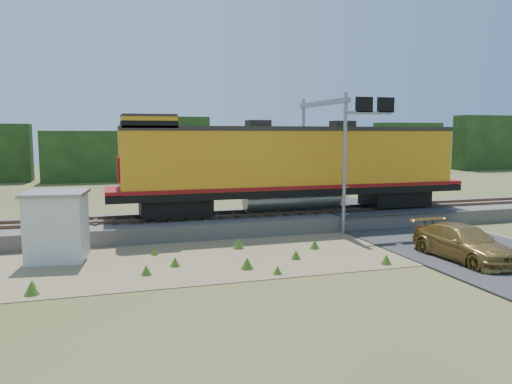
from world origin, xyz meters
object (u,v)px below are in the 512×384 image
object	(u,v)px
locomotive	(288,164)
shed	(57,226)
signal_gantry	(334,129)
car	(464,243)

from	to	relation	value
locomotive	shed	bearing A→B (deg)	-160.19
shed	signal_gantry	xyz separation A→B (m)	(14.16, 3.55, 4.03)
shed	signal_gantry	world-z (taller)	signal_gantry
locomotive	signal_gantry	bearing A→B (deg)	-15.38
car	signal_gantry	bearing A→B (deg)	100.01
shed	car	bearing A→B (deg)	-9.98
locomotive	signal_gantry	distance (m)	3.20
locomotive	shed	distance (m)	12.62
locomotive	signal_gantry	xyz separation A→B (m)	(2.45, -0.67, 1.95)
locomotive	signal_gantry	size ratio (longest dim) A/B	2.75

